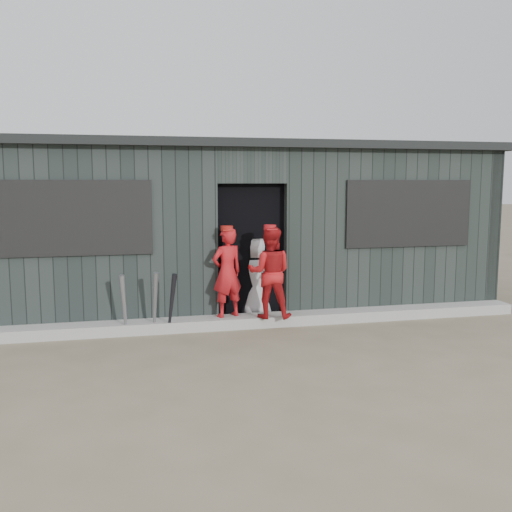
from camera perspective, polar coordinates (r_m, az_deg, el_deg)
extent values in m
plane|color=brown|center=(6.43, 3.68, -10.93)|extent=(80.00, 80.00, 0.00)
cube|color=gray|center=(8.10, -0.03, -6.48)|extent=(8.00, 0.36, 0.15)
cone|color=gray|center=(7.66, -13.04, -4.85)|extent=(0.12, 0.25, 0.84)
cone|color=slate|center=(7.69, -10.07, -4.65)|extent=(0.11, 0.29, 0.86)
cone|color=black|center=(7.65, -8.45, -4.76)|extent=(0.17, 0.28, 0.84)
imported|color=#B2151B|center=(7.92, -2.90, -1.65)|extent=(0.53, 0.44, 1.25)
imported|color=#AC1518|center=(7.85, 1.38, -1.65)|extent=(0.72, 0.63, 1.27)
imported|color=#AEAEAE|center=(8.42, 0.02, -2.21)|extent=(0.66, 0.49, 1.23)
cube|color=black|center=(9.54, -2.30, 2.48)|extent=(7.60, 2.70, 2.20)
cube|color=#262D2B|center=(7.99, -16.43, 1.58)|extent=(3.50, 0.20, 2.50)
cube|color=#262D2B|center=(8.93, 13.77, 2.25)|extent=(3.50, 0.20, 2.50)
cube|color=#28302E|center=(8.14, -0.48, 9.03)|extent=(1.00, 0.20, 0.50)
cube|color=#262D2A|center=(10.95, 18.21, 3.01)|extent=(0.20, 3.00, 2.50)
cube|color=#29312F|center=(10.91, -3.67, 3.35)|extent=(8.00, 0.20, 2.50)
cube|color=black|center=(9.52, -2.34, 10.66)|extent=(8.30, 3.30, 0.12)
cube|color=black|center=(7.86, -17.65, 3.63)|extent=(2.00, 0.04, 1.00)
cube|color=black|center=(8.87, 15.05, 4.12)|extent=(2.00, 0.04, 1.00)
cube|color=black|center=(8.58, -1.78, 2.93)|extent=(0.23, 0.23, 0.92)
cube|color=black|center=(8.70, -0.54, 2.66)|extent=(0.22, 0.18, 0.93)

